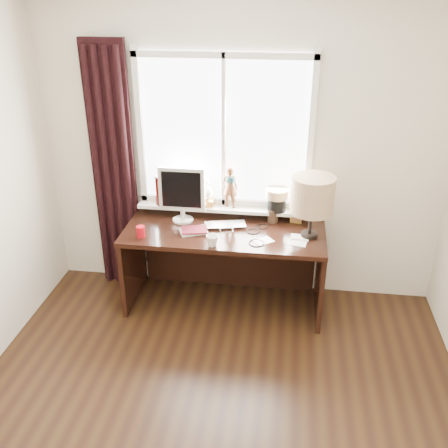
# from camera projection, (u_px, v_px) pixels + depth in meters

# --- Properties ---
(wall_back) EXTENTS (3.50, 0.00, 2.60)m
(wall_back) POSITION_uv_depth(u_px,v_px,m) (242.00, 155.00, 4.29)
(wall_back) COLOR beige
(wall_back) RESTS_ON ground
(laptop) EXTENTS (0.39, 0.30, 0.03)m
(laptop) POSITION_uv_depth(u_px,v_px,m) (225.00, 225.00, 4.28)
(laptop) COLOR silver
(laptop) RESTS_ON desk
(mug) EXTENTS (0.12, 0.12, 0.10)m
(mug) POSITION_uv_depth(u_px,v_px,m) (212.00, 240.00, 3.95)
(mug) COLOR white
(mug) RESTS_ON desk
(red_cup) EXTENTS (0.07, 0.07, 0.09)m
(red_cup) POSITION_uv_depth(u_px,v_px,m) (141.00, 232.00, 4.09)
(red_cup) COLOR #9A0610
(red_cup) RESTS_ON desk
(window) EXTENTS (1.52, 0.21, 1.40)m
(window) POSITION_uv_depth(u_px,v_px,m) (223.00, 156.00, 4.26)
(window) COLOR white
(window) RESTS_ON ground
(curtain) EXTENTS (0.38, 0.09, 2.25)m
(curtain) POSITION_uv_depth(u_px,v_px,m) (113.00, 173.00, 4.42)
(curtain) COLOR black
(curtain) RESTS_ON floor
(desk) EXTENTS (1.70, 0.70, 0.75)m
(desk) POSITION_uv_depth(u_px,v_px,m) (226.00, 250.00, 4.41)
(desk) COLOR black
(desk) RESTS_ON floor
(monitor) EXTENTS (0.40, 0.18, 0.49)m
(monitor) POSITION_uv_depth(u_px,v_px,m) (182.00, 191.00, 4.27)
(monitor) COLOR beige
(monitor) RESTS_ON desk
(notebook_stack) EXTENTS (0.27, 0.24, 0.03)m
(notebook_stack) POSITION_uv_depth(u_px,v_px,m) (194.00, 230.00, 4.18)
(notebook_stack) COLOR beige
(notebook_stack) RESTS_ON desk
(brush_holder) EXTENTS (0.09, 0.09, 0.25)m
(brush_holder) POSITION_uv_depth(u_px,v_px,m) (273.00, 216.00, 4.33)
(brush_holder) COLOR black
(brush_holder) RESTS_ON desk
(icon_frame) EXTENTS (0.10, 0.04, 0.13)m
(icon_frame) POSITION_uv_depth(u_px,v_px,m) (296.00, 216.00, 4.31)
(icon_frame) COLOR gold
(icon_frame) RESTS_ON desk
(table_lamp) EXTENTS (0.35, 0.35, 0.52)m
(table_lamp) POSITION_uv_depth(u_px,v_px,m) (313.00, 196.00, 3.96)
(table_lamp) COLOR black
(table_lamp) RESTS_ON desk
(loose_papers) EXTENTS (0.46, 0.25, 0.00)m
(loose_papers) POSITION_uv_depth(u_px,v_px,m) (287.00, 240.00, 4.05)
(loose_papers) COLOR white
(loose_papers) RESTS_ON desk
(desk_cables) EXTENTS (0.21, 0.45, 0.01)m
(desk_cables) POSITION_uv_depth(u_px,v_px,m) (257.00, 235.00, 4.13)
(desk_cables) COLOR black
(desk_cables) RESTS_ON desk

